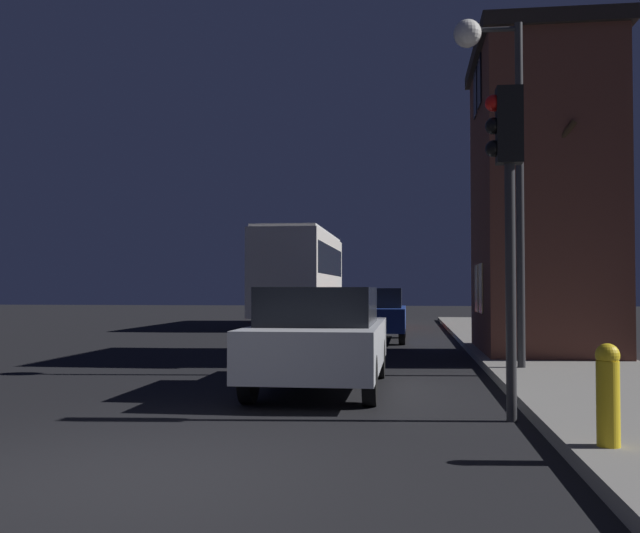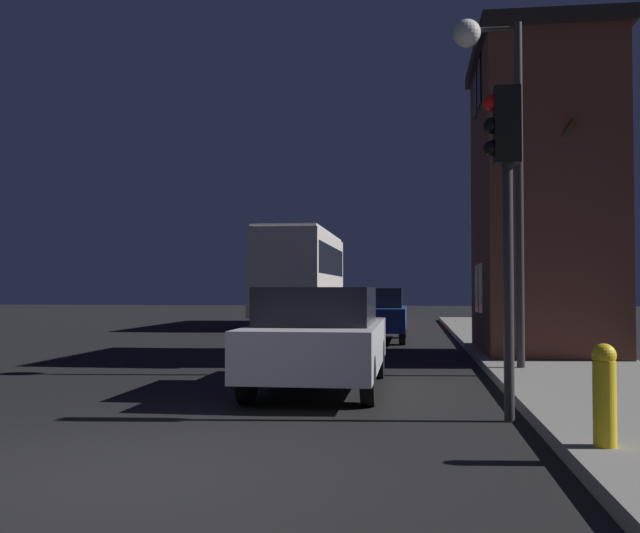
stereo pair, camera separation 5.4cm
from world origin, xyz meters
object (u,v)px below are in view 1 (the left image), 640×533
object	(u,v)px
traffic_light	(507,180)
car_mid_lane	(375,313)
bus	(301,271)
car_far_lane	(377,308)
streetlamp	(493,109)
car_near_lane	(322,336)
bare_tree	(543,233)
fire_hydrant	(608,392)

from	to	relation	value
traffic_light	car_mid_lane	bearing A→B (deg)	99.69
bus	car_far_lane	bearing A→B (deg)	-15.57
streetlamp	traffic_light	bearing A→B (deg)	-94.63
car_near_lane	car_far_lane	world-z (taller)	car_near_lane
streetlamp	traffic_light	distance (m)	4.88
streetlamp	bus	size ratio (longest dim) A/B	0.67
bare_tree	fire_hydrant	world-z (taller)	bare_tree
car_far_lane	car_mid_lane	bearing A→B (deg)	-87.77
bus	fire_hydrant	bearing A→B (deg)	-74.72
bare_tree	car_far_lane	size ratio (longest dim) A/B	1.16
bus	car_far_lane	world-z (taller)	bus
car_near_lane	car_far_lane	bearing A→B (deg)	89.91
bus	car_near_lane	distance (m)	18.97
traffic_light	car_far_lane	bearing A→B (deg)	96.95
traffic_light	car_near_lane	distance (m)	3.93
traffic_light	bare_tree	distance (m)	6.26
bare_tree	car_far_lane	distance (m)	14.64
streetlamp	bus	xyz separation A→B (m)	(-6.02, 16.50, -2.47)
bus	fire_hydrant	xyz separation A→B (m)	(6.25, -22.89, -1.67)
car_far_lane	fire_hydrant	bearing A→B (deg)	-82.13
traffic_light	bus	xyz separation A→B (m)	(-5.66, 20.95, -0.52)
car_far_lane	car_near_lane	bearing A→B (deg)	-90.09
fire_hydrant	bare_tree	bearing A→B (deg)	83.56
streetlamp	car_mid_lane	world-z (taller)	streetlamp
car_mid_lane	fire_hydrant	bearing A→B (deg)	-79.30
car_mid_lane	car_far_lane	bearing A→B (deg)	92.23
traffic_light	car_mid_lane	size ratio (longest dim) A/B	0.90
bus	car_near_lane	xyz separation A→B (m)	(3.19, -18.65, -1.48)
car_far_lane	streetlamp	bearing A→B (deg)	-79.81
bare_tree	bus	size ratio (longest dim) A/B	0.55
traffic_light	bare_tree	size ratio (longest dim) A/B	0.76
bare_tree	bus	distance (m)	16.51
car_mid_lane	car_far_lane	size ratio (longest dim) A/B	0.99
traffic_light	bare_tree	bearing A→B (deg)	76.13
car_far_lane	traffic_light	bearing A→B (deg)	-83.05
car_near_lane	bus	bearing A→B (deg)	99.70
traffic_light	fire_hydrant	bearing A→B (deg)	-72.90
bus	fire_hydrant	world-z (taller)	bus
bare_tree	car_near_lane	xyz separation A→B (m)	(-3.97, -3.77, -1.82)
streetlamp	fire_hydrant	bearing A→B (deg)	-87.90
traffic_light	car_far_lane	size ratio (longest dim) A/B	0.88
car_mid_lane	fire_hydrant	distance (m)	14.80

